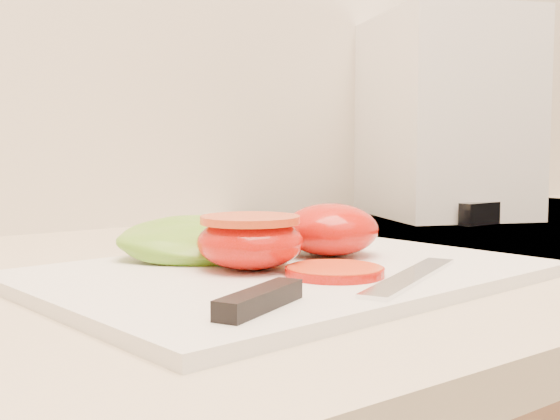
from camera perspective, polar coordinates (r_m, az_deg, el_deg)
cutting_board at (r=0.56m, az=0.62°, el=-5.17°), size 0.41×0.31×0.01m
tomato_half_dome at (r=0.62m, az=4.13°, el=-1.59°), size 0.08×0.08×0.05m
tomato_half_cut at (r=0.55m, az=-2.44°, el=-2.44°), size 0.08×0.08×0.04m
tomato_slice_0 at (r=0.52m, az=4.47°, el=-4.98°), size 0.07×0.07×0.01m
lettuce_leaf_0 at (r=0.61m, az=-5.66°, el=-2.46°), size 0.19×0.16×0.03m
lettuce_leaf_1 at (r=0.64m, az=-2.45°, el=-2.24°), size 0.14×0.14×0.03m
knife at (r=0.46m, az=3.83°, el=-6.44°), size 0.26×0.09×0.01m
appliance at (r=1.10m, az=13.09°, el=7.38°), size 0.28×0.31×0.30m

